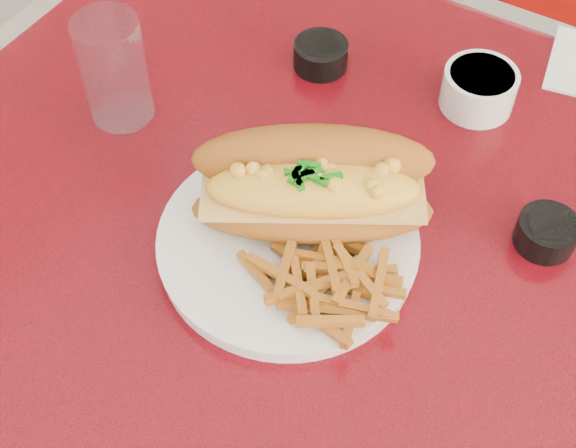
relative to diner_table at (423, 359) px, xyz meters
The scene contains 9 objects.
diner_table is the anchor object (origin of this frame).
dinner_plate 0.23m from the diner_table, 161.25° to the right, with size 0.29×0.29×0.02m.
mac_hoagie 0.26m from the diner_table, behind, with size 0.25×0.21×0.10m.
fries_pile 0.23m from the diner_table, 139.40° to the right, with size 0.11×0.10×0.03m, color #BF7420, non-canonical shape.
fork 0.20m from the diner_table, behind, with size 0.03×0.16×0.00m.
gravy_ramekin 0.30m from the diner_table, 106.59° to the left, with size 0.09×0.09×0.05m.
sauce_cup_left 0.36m from the diner_table, 141.69° to the left, with size 0.06×0.06×0.03m.
sauce_cup_right 0.21m from the diner_table, 53.89° to the left, with size 0.06×0.06×0.03m.
water_tumbler 0.46m from the diner_table, behind, with size 0.07×0.07×0.12m, color silver.
Camera 1 is at (0.09, -0.44, 1.40)m, focal length 50.00 mm.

